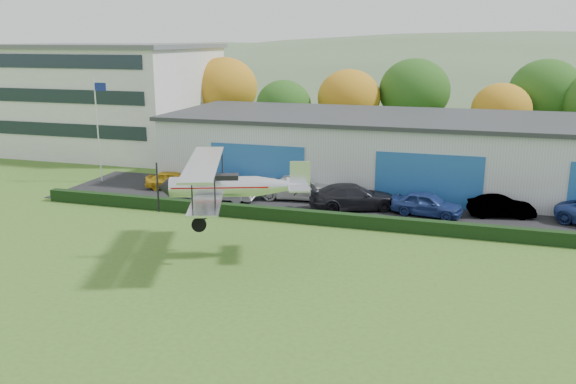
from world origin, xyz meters
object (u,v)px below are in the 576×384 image
(hangar, at_px, (435,152))
(car_4, at_px, (427,204))
(car_5, at_px, (501,207))
(car_2, at_px, (300,187))
(biplane, at_px, (227,184))
(car_0, at_px, (173,180))
(flagpole, at_px, (98,121))
(car_1, at_px, (220,188))
(office_block, at_px, (103,97))
(car_3, at_px, (353,197))

(hangar, bearing_deg, car_4, -88.97)
(car_4, relative_size, car_5, 1.10)
(hangar, distance_m, car_2, 10.94)
(biplane, bearing_deg, car_5, 20.38)
(hangar, xyz_separation_m, car_0, (-18.45, -6.62, -1.93))
(hangar, relative_size, flagpole, 5.08)
(car_0, xyz_separation_m, car_2, (9.78, 0.20, 0.10))
(car_0, height_order, car_1, car_1)
(office_block, xyz_separation_m, flagpole, (8.12, -13.00, -0.43))
(car_1, bearing_deg, car_2, -72.60)
(hangar, distance_m, office_block, 33.84)
(flagpole, distance_m, car_2, 16.70)
(car_5, bearing_deg, flagpole, 77.21)
(office_block, xyz_separation_m, car_0, (14.55, -13.64, -4.49))
(car_4, bearing_deg, office_block, 75.87)
(car_0, distance_m, car_1, 4.99)
(car_4, relative_size, biplane, 0.51)
(office_block, bearing_deg, car_0, -43.15)
(hangar, height_order, car_5, hangar)
(car_1, distance_m, car_2, 5.60)
(car_2, bearing_deg, car_3, -119.44)
(car_5, bearing_deg, car_2, 76.43)
(office_block, xyz_separation_m, biplane, (23.96, -25.66, -1.36))
(car_0, xyz_separation_m, car_4, (18.59, -1.55, 0.08))
(car_3, bearing_deg, biplane, 132.78)
(car_3, height_order, biplane, biplane)
(office_block, height_order, flagpole, office_block)
(car_4, height_order, biplane, biplane)
(car_3, relative_size, biplane, 0.66)
(hangar, bearing_deg, biplane, -115.87)
(car_3, height_order, car_4, car_3)
(car_0, relative_size, car_1, 0.79)
(car_4, bearing_deg, biplane, 149.23)
(car_3, distance_m, biplane, 11.82)
(car_1, xyz_separation_m, biplane, (4.81, -10.09, 2.97))
(car_4, xyz_separation_m, biplane, (-9.19, -10.47, 3.04))
(biplane, bearing_deg, hangar, 44.37)
(car_1, xyz_separation_m, car_2, (5.18, 2.13, -0.05))
(hangar, distance_m, car_5, 8.71)
(car_2, distance_m, biplane, 12.60)
(hangar, xyz_separation_m, flagpole, (-24.88, -5.98, 2.13))
(car_3, bearing_deg, car_5, -108.12)
(office_block, relative_size, car_3, 3.59)
(office_block, height_order, car_3, office_block)
(car_2, relative_size, car_5, 1.40)
(hangar, height_order, car_2, hangar)
(hangar, height_order, biplane, hangar)
(flagpole, relative_size, car_3, 1.39)
(hangar, distance_m, car_4, 8.38)
(office_block, distance_m, car_0, 20.45)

